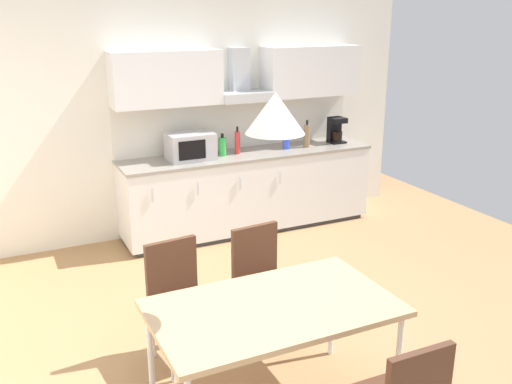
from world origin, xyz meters
TOP-DOWN VIEW (x-y plane):
  - ground_plane at (0.00, 0.00)m, footprint 7.28×7.33m
  - wall_back at (0.00, 2.49)m, footprint 5.82×0.10m
  - kitchen_counter at (0.83, 2.14)m, footprint 2.86×0.64m
  - backsplash_tile at (0.83, 2.43)m, footprint 2.84×0.02m
  - upper_wall_cabinets at (0.83, 2.28)m, footprint 2.84×0.40m
  - microwave at (0.16, 2.14)m, footprint 0.48×0.35m
  - coffee_maker at (1.98, 2.16)m, footprint 0.18×0.19m
  - bottle_brown at (1.55, 2.09)m, footprint 0.07×0.07m
  - bottle_blue at (1.30, 2.13)m, footprint 0.08×0.08m
  - bottle_red at (0.70, 2.15)m, footprint 0.06×0.06m
  - bottle_green at (0.52, 2.14)m, footprint 0.08×0.08m
  - dining_table at (-0.35, -0.77)m, footprint 1.44×0.85m
  - chair_far_left at (-0.68, 0.04)m, footprint 0.44×0.44m
  - chair_far_right at (-0.04, 0.04)m, footprint 0.44×0.44m
  - pendant_lamp at (-0.35, -0.77)m, footprint 0.32×0.32m

SIDE VIEW (x-z plane):
  - ground_plane at x=0.00m, z-range -0.02..0.00m
  - kitchen_counter at x=0.83m, z-range 0.00..0.89m
  - chair_far_left at x=-0.68m, z-range 0.10..0.97m
  - chair_far_right at x=-0.04m, z-range 0.10..0.97m
  - dining_table at x=-0.35m, z-range 0.32..1.06m
  - bottle_blue at x=1.30m, z-range 0.87..1.11m
  - bottle_green at x=0.52m, z-range 0.87..1.11m
  - bottle_red at x=0.70m, z-range 0.87..1.17m
  - bottle_brown at x=1.55m, z-range 0.87..1.18m
  - microwave at x=0.16m, z-range 0.89..1.17m
  - coffee_maker at x=1.98m, z-range 0.89..1.19m
  - backsplash_tile at x=0.83m, z-range 0.89..1.43m
  - wall_back at x=0.00m, z-range 0.00..2.82m
  - upper_wall_cabinets at x=0.83m, z-range 1.44..2.00m
  - pendant_lamp at x=-0.35m, z-range 1.76..1.98m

